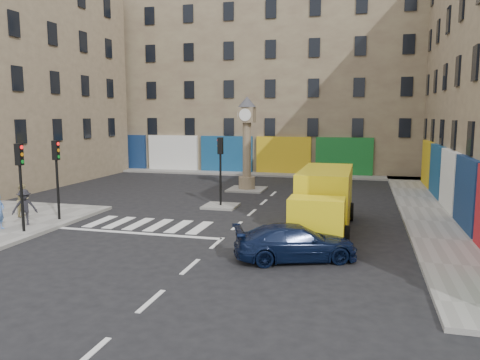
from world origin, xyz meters
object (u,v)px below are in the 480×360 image
at_px(traffic_light_island, 220,160).
at_px(clock_pillar, 247,137).
at_px(pedestrian_tan, 24,200).
at_px(pedestrian_dark, 25,207).
at_px(traffic_light_left_far, 57,167).
at_px(navy_sedan, 295,242).
at_px(yellow_van, 324,200).
at_px(traffic_light_left_near, 20,173).

bearing_deg(traffic_light_island, clock_pillar, 90.00).
distance_m(pedestrian_tan, pedestrian_dark, 2.04).
bearing_deg(pedestrian_dark, traffic_light_left_far, 25.70).
bearing_deg(navy_sedan, yellow_van, -28.70).
relative_size(clock_pillar, yellow_van, 0.85).
distance_m(yellow_van, pedestrian_tan, 14.31).
distance_m(traffic_light_island, clock_pillar, 6.07).
relative_size(traffic_light_island, pedestrian_dark, 2.30).
bearing_deg(clock_pillar, yellow_van, -58.64).
distance_m(traffic_light_left_near, navy_sedan, 11.76).
height_order(clock_pillar, pedestrian_tan, clock_pillar).
height_order(traffic_light_left_far, pedestrian_tan, traffic_light_left_far).
bearing_deg(yellow_van, traffic_light_left_far, -171.23).
distance_m(traffic_light_left_near, traffic_light_left_far, 2.40).
bearing_deg(pedestrian_dark, navy_sedan, -44.52).
distance_m(traffic_light_left_far, yellow_van, 12.37).
height_order(yellow_van, pedestrian_tan, yellow_van).
bearing_deg(traffic_light_left_near, traffic_light_island, 51.07).
bearing_deg(traffic_light_left_far, navy_sedan, -14.27).
bearing_deg(traffic_light_left_near, yellow_van, 18.90).
distance_m(clock_pillar, navy_sedan, 15.56).
bearing_deg(navy_sedan, clock_pillar, -1.32).
bearing_deg(navy_sedan, traffic_light_left_far, 54.20).
distance_m(traffic_light_left_far, clock_pillar, 13.05).
xyz_separation_m(traffic_light_left_far, pedestrian_tan, (-2.04, 0.14, -1.68)).
height_order(traffic_light_left_far, pedestrian_dark, traffic_light_left_far).
distance_m(traffic_light_island, pedestrian_dark, 9.92).
bearing_deg(traffic_light_left_near, traffic_light_left_far, 90.00).
height_order(traffic_light_left_near, pedestrian_dark, traffic_light_left_near).
bearing_deg(clock_pillar, traffic_light_island, -90.00).
height_order(traffic_light_island, yellow_van, traffic_light_island).
relative_size(traffic_light_left_far, pedestrian_tan, 2.34).
height_order(traffic_light_island, pedestrian_dark, traffic_light_island).
height_order(traffic_light_left_near, clock_pillar, clock_pillar).
relative_size(traffic_light_left_near, traffic_light_left_far, 1.00).
bearing_deg(clock_pillar, navy_sedan, -69.80).
bearing_deg(pedestrian_dark, clock_pillar, 23.86).
relative_size(yellow_van, pedestrian_dark, 4.46).
bearing_deg(pedestrian_dark, traffic_light_left_near, -91.31).
relative_size(traffic_light_island, navy_sedan, 0.86).
distance_m(traffic_light_left_far, pedestrian_dark, 2.30).
bearing_deg(pedestrian_dark, yellow_van, -23.56).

